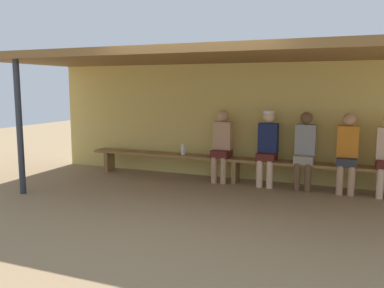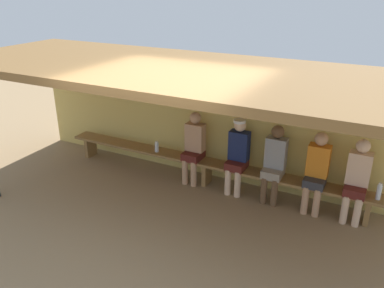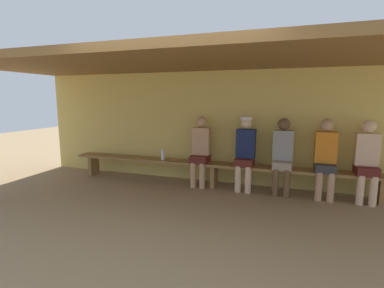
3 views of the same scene
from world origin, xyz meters
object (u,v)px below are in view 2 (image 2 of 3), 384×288
at_px(player_in_red, 194,145).
at_px(player_in_blue, 238,153).
at_px(player_rightmost, 274,161).
at_px(water_bottle_blue, 157,147).
at_px(bench, 207,165).
at_px(player_with_sunglasses, 317,169).
at_px(player_shirtless_tan, 357,178).
at_px(water_bottle_orange, 379,192).

bearing_deg(player_in_red, player_in_blue, 0.03).
relative_size(player_rightmost, water_bottle_blue, 6.39).
relative_size(player_in_blue, water_bottle_blue, 6.43).
xyz_separation_m(bench, player_rightmost, (1.23, 0.00, 0.34)).
relative_size(player_in_red, player_rightmost, 1.00).
height_order(player_in_blue, player_with_sunglasses, player_in_blue).
height_order(player_shirtless_tan, player_rightmost, same).
xyz_separation_m(player_rightmost, water_bottle_orange, (1.62, -0.03, -0.14)).
bearing_deg(water_bottle_orange, bench, 179.36).
distance_m(player_in_red, water_bottle_orange, 3.12).
height_order(player_with_sunglasses, water_bottle_orange, player_with_sunglasses).
height_order(player_in_red, player_shirtless_tan, same).
distance_m(player_shirtless_tan, water_bottle_blue, 3.56).
relative_size(bench, water_bottle_blue, 28.70).
relative_size(player_with_sunglasses, water_bottle_blue, 6.39).
xyz_separation_m(bench, water_bottle_orange, (2.85, -0.03, 0.20)).
height_order(bench, water_bottle_orange, water_bottle_orange).
bearing_deg(player_in_red, player_with_sunglasses, 0.00).
height_order(player_shirtless_tan, player_in_blue, player_in_blue).
height_order(player_rightmost, water_bottle_blue, player_rightmost).
bearing_deg(player_shirtless_tan, water_bottle_blue, -179.17).
distance_m(player_in_red, player_rightmost, 1.50).
height_order(player_rightmost, player_in_blue, player_in_blue).
bearing_deg(bench, water_bottle_blue, -177.33).
height_order(bench, player_with_sunglasses, player_with_sunglasses).
bearing_deg(water_bottle_blue, water_bottle_orange, 0.25).
distance_m(player_shirtless_tan, player_with_sunglasses, 0.60).
distance_m(player_with_sunglasses, water_bottle_orange, 0.94).
xyz_separation_m(player_in_red, player_rightmost, (1.50, 0.00, 0.00)).
bearing_deg(player_in_blue, water_bottle_orange, -0.90).
distance_m(player_rightmost, player_in_blue, 0.65).
relative_size(player_rightmost, player_with_sunglasses, 1.00).
bearing_deg(water_bottle_blue, player_rightmost, 1.30).
height_order(player_in_red, water_bottle_orange, player_in_red).
height_order(water_bottle_blue, water_bottle_orange, water_bottle_orange).
relative_size(player_in_blue, water_bottle_orange, 4.99).
bearing_deg(player_in_red, water_bottle_blue, -176.16).
height_order(player_in_red, player_with_sunglasses, same).
bearing_deg(water_bottle_orange, player_rightmost, 178.76).
xyz_separation_m(player_in_red, water_bottle_orange, (3.12, -0.03, -0.14)).
height_order(bench, player_in_red, player_in_red).
bearing_deg(player_shirtless_tan, player_rightmost, 180.00).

